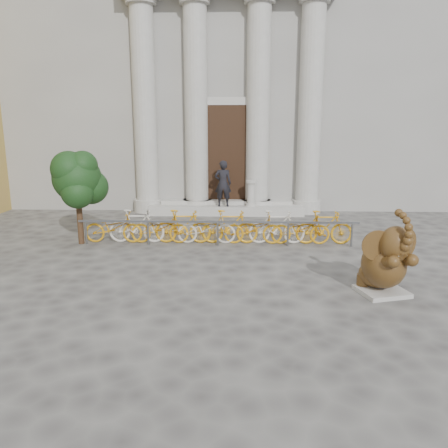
{
  "coord_description": "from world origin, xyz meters",
  "views": [
    {
      "loc": [
        0.45,
        -7.62,
        3.37
      ],
      "look_at": [
        0.12,
        2.55,
        1.1
      ],
      "focal_mm": 35.0,
      "sensor_mm": 36.0,
      "label": 1
    }
  ],
  "objects_px": {
    "elephant_statue": "(385,263)",
    "pedestrian": "(223,184)",
    "tree": "(78,180)",
    "bike_rack": "(218,227)"
  },
  "relations": [
    {
      "from": "elephant_statue",
      "to": "pedestrian",
      "type": "xyz_separation_m",
      "value": [
        -3.58,
        8.1,
        0.58
      ]
    },
    {
      "from": "tree",
      "to": "pedestrian",
      "type": "height_order",
      "value": "tree"
    },
    {
      "from": "elephant_statue",
      "to": "bike_rack",
      "type": "relative_size",
      "value": 0.23
    },
    {
      "from": "elephant_statue",
      "to": "tree",
      "type": "xyz_separation_m",
      "value": [
        -7.59,
        3.73,
        1.23
      ]
    },
    {
      "from": "pedestrian",
      "to": "tree",
      "type": "bearing_deg",
      "value": 45.91
    },
    {
      "from": "bike_rack",
      "to": "tree",
      "type": "height_order",
      "value": "tree"
    },
    {
      "from": "bike_rack",
      "to": "tree",
      "type": "bearing_deg",
      "value": -177.33
    },
    {
      "from": "bike_rack",
      "to": "tree",
      "type": "xyz_separation_m",
      "value": [
        -3.99,
        -0.19,
        1.4
      ]
    },
    {
      "from": "tree",
      "to": "pedestrian",
      "type": "xyz_separation_m",
      "value": [
        4.01,
        4.37,
        -0.65
      ]
    },
    {
      "from": "bike_rack",
      "to": "pedestrian",
      "type": "bearing_deg",
      "value": 89.81
    }
  ]
}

